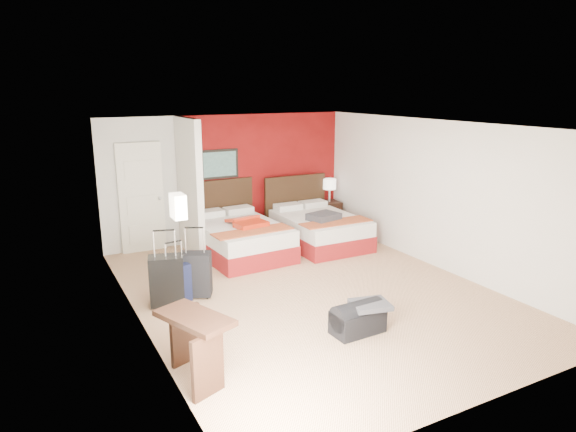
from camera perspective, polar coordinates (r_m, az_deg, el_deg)
ground at (r=7.87m, az=2.43°, el=-8.39°), size 6.50×6.50×0.00m
room_walls at (r=8.20m, az=-11.08°, el=1.50°), size 5.02×6.52×2.50m
red_accent_panel at (r=10.63m, az=-2.85°, el=4.58°), size 3.50×0.04×2.50m
partition_wall at (r=9.44m, az=-10.89°, el=3.11°), size 0.12×1.20×2.50m
entry_door at (r=9.86m, az=-16.02°, el=1.95°), size 0.82×0.06×2.05m
bed_left at (r=9.45m, az=-5.38°, el=-2.63°), size 1.50×2.06×0.60m
bed_right at (r=10.07m, az=3.55°, el=-1.59°), size 1.36×1.93×0.58m
red_suitcase_open at (r=9.30m, az=-4.62°, el=-0.67°), size 0.66×0.84×0.10m
jacket_bundle at (r=9.68m, az=4.01°, el=-0.08°), size 0.63×0.55×0.13m
nightstand at (r=11.22m, az=4.59°, el=0.11°), size 0.46×0.46×0.60m
table_lamp at (r=11.10m, az=4.64°, el=2.87°), size 0.33×0.33×0.50m
suitcase_black at (r=7.45m, az=-13.34°, el=-7.19°), size 0.53×0.41×0.71m
suitcase_charcoal at (r=7.69m, az=-10.19°, el=-6.57°), size 0.52×0.44×0.65m
suitcase_navy at (r=7.53m, az=-12.42°, el=-7.54°), size 0.43×0.31×0.55m
duffel_bag at (r=6.63m, az=7.77°, el=-11.43°), size 0.68×0.38×0.34m
jacket_draped at (r=6.59m, az=9.16°, el=-9.72°), size 0.54×0.49×0.06m
desk at (r=5.65m, az=-10.24°, el=-14.15°), size 0.72×0.97×0.72m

